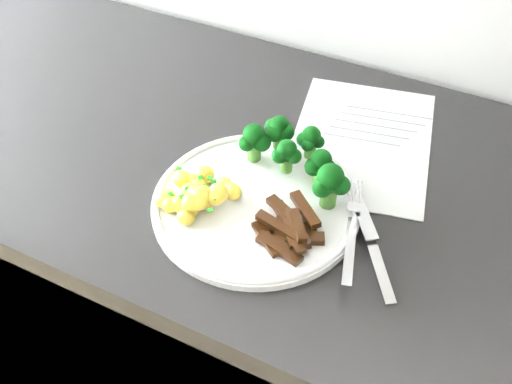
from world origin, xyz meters
name	(u,v)px	position (x,y,z in m)	size (l,w,h in m)	color
counter	(298,346)	(-0.15, 1.66, 0.47)	(2.51, 0.63, 0.94)	black
recipe_paper	(361,141)	(-0.12, 1.77, 0.94)	(0.27, 0.34, 0.00)	white
plate	(256,203)	(-0.20, 1.57, 0.95)	(0.30, 0.30, 0.02)	white
broccoli	(296,153)	(-0.18, 1.65, 0.99)	(0.18, 0.12, 0.07)	#386922
potatoes	(197,195)	(-0.27, 1.53, 0.97)	(0.10, 0.11, 0.04)	#FFCE4A
beef_strips	(288,229)	(-0.14, 1.53, 0.96)	(0.10, 0.11, 0.03)	black
fork	(351,234)	(-0.06, 1.56, 0.96)	(0.07, 0.19, 0.02)	#BDBCC1
knife	(374,253)	(-0.02, 1.56, 0.95)	(0.13, 0.19, 0.02)	#BDBCC1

